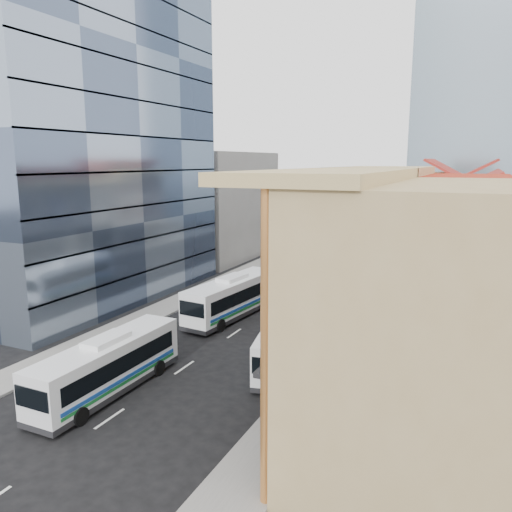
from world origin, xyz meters
The scene contains 13 objects.
ground centered at (0.00, 0.00, 0.00)m, with size 200.00×200.00×0.00m, color black.
sidewalk_right centered at (8.50, 22.00, 0.07)m, with size 3.00×90.00×0.15m, color slate.
sidewalk_left centered at (-8.50, 22.00, 0.07)m, with size 3.00×90.00×0.15m, color slate.
shophouse_tan centered at (14.00, 5.00, 6.00)m, with size 8.00×14.00×12.00m, color tan.
shophouse_red centered at (14.00, 17.00, 6.00)m, with size 8.00×10.00×12.00m, color #AC2A13.
shophouse_cream_near centered at (14.00, 26.50, 5.00)m, with size 8.00×9.00×10.00m, color beige.
shophouse_cream_mid centered at (14.00, 35.50, 5.00)m, with size 8.00×9.00×10.00m, color beige.
shophouse_cream_far centered at (14.00, 46.00, 5.50)m, with size 8.00×12.00×11.00m, color beige.
office_tower centered at (-17.00, 19.00, 15.00)m, with size 12.00×26.00×30.00m, color #404D66.
office_block_far centered at (-16.00, 42.00, 7.00)m, with size 10.00×18.00×14.00m, color gray.
bus_left_near centered at (-2.00, 3.32, 1.67)m, with size 2.44×10.40×3.33m, color white, non-canonical shape.
bus_left_far centered at (-2.00, 18.65, 1.78)m, with size 2.60×11.09×3.56m, color white, non-canonical shape.
bus_right centered at (5.50, 11.17, 1.57)m, with size 2.29×9.77×3.13m, color white, non-canonical shape.
Camera 1 is at (16.43, -17.18, 12.89)m, focal length 35.00 mm.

